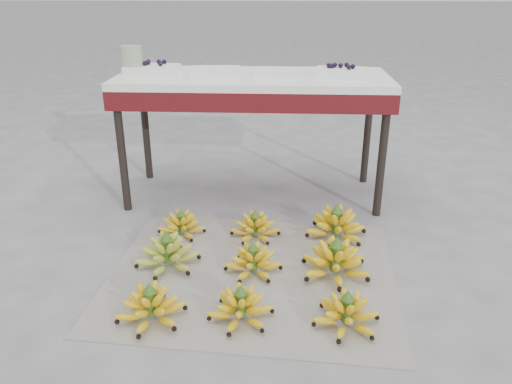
{
  "coord_description": "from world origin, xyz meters",
  "views": [
    {
      "loc": [
        0.03,
        -1.86,
        1.21
      ],
      "look_at": [
        -0.08,
        0.27,
        0.3
      ],
      "focal_mm": 35.0,
      "sensor_mm": 36.0,
      "label": 1
    }
  ],
  "objects_px": {
    "tray_right": "(277,73)",
    "bunch_back_right": "(336,226)",
    "bunch_front_left": "(151,307)",
    "tray_far_left": "(152,69)",
    "bunch_front_right": "(346,313)",
    "bunch_mid_center": "(253,261)",
    "newspaper_mat": "(252,274)",
    "tray_left": "(215,72)",
    "glass_jar": "(132,60)",
    "bunch_back_center": "(255,227)",
    "bunch_mid_right": "(335,262)",
    "tray_far_right": "(341,72)",
    "bunch_back_left": "(181,225)",
    "bunch_front_center": "(241,307)",
    "vendor_table": "(253,90)",
    "bunch_mid_left": "(168,254)"
  },
  "relations": [
    {
      "from": "newspaper_mat",
      "to": "vendor_table",
      "type": "height_order",
      "value": "vendor_table"
    },
    {
      "from": "bunch_front_right",
      "to": "bunch_mid_center",
      "type": "height_order",
      "value": "bunch_front_right"
    },
    {
      "from": "bunch_back_center",
      "to": "tray_far_right",
      "type": "bearing_deg",
      "value": 61.67
    },
    {
      "from": "bunch_front_left",
      "to": "newspaper_mat",
      "type": "bearing_deg",
      "value": 36.49
    },
    {
      "from": "tray_far_left",
      "to": "tray_left",
      "type": "distance_m",
      "value": 0.37
    },
    {
      "from": "bunch_back_center",
      "to": "tray_left",
      "type": "height_order",
      "value": "tray_left"
    },
    {
      "from": "vendor_table",
      "to": "bunch_front_center",
      "type": "bearing_deg",
      "value": -88.9
    },
    {
      "from": "bunch_mid_right",
      "to": "bunch_back_left",
      "type": "bearing_deg",
      "value": 135.46
    },
    {
      "from": "newspaper_mat",
      "to": "tray_left",
      "type": "height_order",
      "value": "tray_left"
    },
    {
      "from": "bunch_mid_right",
      "to": "bunch_front_right",
      "type": "bearing_deg",
      "value": -108.72
    },
    {
      "from": "bunch_back_left",
      "to": "bunch_back_right",
      "type": "height_order",
      "value": "bunch_back_right"
    },
    {
      "from": "vendor_table",
      "to": "tray_far_left",
      "type": "height_order",
      "value": "tray_far_left"
    },
    {
      "from": "tray_far_left",
      "to": "bunch_mid_left",
      "type": "bearing_deg",
      "value": -75.29
    },
    {
      "from": "bunch_front_center",
      "to": "vendor_table",
      "type": "relative_size",
      "value": 0.2
    },
    {
      "from": "vendor_table",
      "to": "bunch_mid_right",
      "type": "bearing_deg",
      "value": -64.97
    },
    {
      "from": "bunch_back_left",
      "to": "tray_far_right",
      "type": "distance_m",
      "value": 1.18
    },
    {
      "from": "bunch_back_center",
      "to": "tray_far_right",
      "type": "relative_size",
      "value": 0.99
    },
    {
      "from": "bunch_front_left",
      "to": "bunch_mid_center",
      "type": "height_order",
      "value": "bunch_front_left"
    },
    {
      "from": "tray_far_right",
      "to": "bunch_mid_left",
      "type": "bearing_deg",
      "value": -135.21
    },
    {
      "from": "bunch_back_center",
      "to": "bunch_front_right",
      "type": "bearing_deg",
      "value": -48.8
    },
    {
      "from": "newspaper_mat",
      "to": "bunch_back_left",
      "type": "relative_size",
      "value": 4.03
    },
    {
      "from": "bunch_mid_left",
      "to": "tray_far_right",
      "type": "distance_m",
      "value": 1.34
    },
    {
      "from": "bunch_back_center",
      "to": "tray_far_left",
      "type": "distance_m",
      "value": 1.08
    },
    {
      "from": "bunch_front_right",
      "to": "bunch_mid_center",
      "type": "bearing_deg",
      "value": 126.24
    },
    {
      "from": "bunch_mid_right",
      "to": "tray_far_left",
      "type": "bearing_deg",
      "value": 117.15
    },
    {
      "from": "bunch_front_right",
      "to": "tray_right",
      "type": "height_order",
      "value": "tray_right"
    },
    {
      "from": "bunch_front_right",
      "to": "tray_far_left",
      "type": "distance_m",
      "value": 1.74
    },
    {
      "from": "bunch_back_right",
      "to": "tray_far_left",
      "type": "relative_size",
      "value": 1.06
    },
    {
      "from": "bunch_front_right",
      "to": "bunch_back_right",
      "type": "xyz_separation_m",
      "value": [
        0.03,
        0.7,
        0.01
      ]
    },
    {
      "from": "bunch_mid_right",
      "to": "tray_far_left",
      "type": "relative_size",
      "value": 1.32
    },
    {
      "from": "bunch_front_center",
      "to": "vendor_table",
      "type": "distance_m",
      "value": 1.35
    },
    {
      "from": "tray_far_right",
      "to": "bunch_front_right",
      "type": "bearing_deg",
      "value": -92.84
    },
    {
      "from": "bunch_mid_center",
      "to": "bunch_back_center",
      "type": "bearing_deg",
      "value": 92.87
    },
    {
      "from": "bunch_front_right",
      "to": "bunch_mid_right",
      "type": "height_order",
      "value": "bunch_mid_right"
    },
    {
      "from": "bunch_mid_right",
      "to": "tray_left",
      "type": "height_order",
      "value": "tray_left"
    },
    {
      "from": "tray_far_right",
      "to": "tray_right",
      "type": "bearing_deg",
      "value": 178.27
    },
    {
      "from": "vendor_table",
      "to": "glass_jar",
      "type": "relative_size",
      "value": 9.97
    },
    {
      "from": "bunch_back_right",
      "to": "vendor_table",
      "type": "bearing_deg",
      "value": 127.43
    },
    {
      "from": "bunch_mid_right",
      "to": "bunch_back_right",
      "type": "height_order",
      "value": "bunch_mid_right"
    },
    {
      "from": "bunch_mid_center",
      "to": "vendor_table",
      "type": "height_order",
      "value": "vendor_table"
    },
    {
      "from": "bunch_front_right",
      "to": "bunch_mid_right",
      "type": "bearing_deg",
      "value": 81.4
    },
    {
      "from": "bunch_back_center",
      "to": "tray_far_left",
      "type": "xyz_separation_m",
      "value": [
        -0.61,
        0.57,
        0.69
      ]
    },
    {
      "from": "newspaper_mat",
      "to": "glass_jar",
      "type": "relative_size",
      "value": 8.28
    },
    {
      "from": "bunch_back_right",
      "to": "tray_left",
      "type": "bearing_deg",
      "value": 140.23
    },
    {
      "from": "tray_right",
      "to": "bunch_back_right",
      "type": "bearing_deg",
      "value": -58.03
    },
    {
      "from": "bunch_back_left",
      "to": "tray_far_left",
      "type": "relative_size",
      "value": 1.04
    },
    {
      "from": "tray_right",
      "to": "tray_far_right",
      "type": "bearing_deg",
      "value": -1.73
    },
    {
      "from": "bunch_front_left",
      "to": "tray_far_left",
      "type": "bearing_deg",
      "value": 94.62
    },
    {
      "from": "bunch_front_left",
      "to": "bunch_front_center",
      "type": "distance_m",
      "value": 0.34
    },
    {
      "from": "bunch_back_left",
      "to": "bunch_front_left",
      "type": "bearing_deg",
      "value": -63.97
    }
  ]
}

